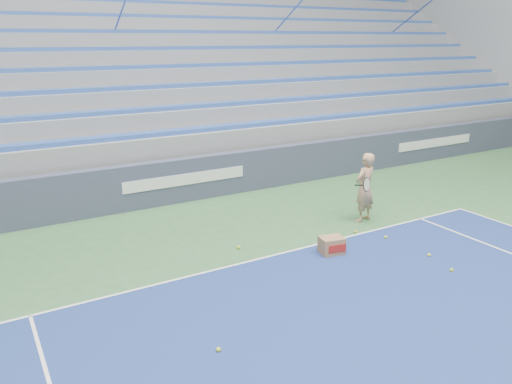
% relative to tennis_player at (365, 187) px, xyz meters
% --- Properties ---
extents(sponsor_barrier, '(30.00, 0.32, 1.10)m').
position_rel_tennis_player_xyz_m(sponsor_barrier, '(-2.91, 3.40, -0.23)').
color(sponsor_barrier, '#393F56').
rests_on(sponsor_barrier, ground).
extents(bleachers, '(31.00, 9.15, 7.30)m').
position_rel_tennis_player_xyz_m(bleachers, '(-2.91, 9.12, 1.57)').
color(bleachers, gray).
rests_on(bleachers, ground).
extents(tennis_player, '(0.93, 0.86, 1.56)m').
position_rel_tennis_player_xyz_m(tennis_player, '(0.00, 0.00, 0.00)').
color(tennis_player, tan).
rests_on(tennis_player, ground).
extents(ball_box, '(0.50, 0.42, 0.33)m').
position_rel_tennis_player_xyz_m(ball_box, '(-1.74, -1.07, -0.62)').
color(ball_box, '#926946').
rests_on(ball_box, ground).
extents(tennis_ball_0, '(0.07, 0.07, 0.07)m').
position_rel_tennis_player_xyz_m(tennis_ball_0, '(-3.17, 0.02, -0.75)').
color(tennis_ball_0, '#C5DC2D').
rests_on(tennis_ball_0, ground).
extents(tennis_ball_1, '(0.07, 0.07, 0.07)m').
position_rel_tennis_player_xyz_m(tennis_ball_1, '(-0.41, -2.76, -0.75)').
color(tennis_ball_1, '#C5DC2D').
rests_on(tennis_ball_1, ground).
extents(tennis_ball_2, '(0.07, 0.07, 0.07)m').
position_rel_tennis_player_xyz_m(tennis_ball_2, '(-0.64, -0.49, -0.75)').
color(tennis_ball_2, '#C5DC2D').
rests_on(tennis_ball_2, ground).
extents(tennis_ball_3, '(0.07, 0.07, 0.07)m').
position_rel_tennis_player_xyz_m(tennis_ball_3, '(-0.31, -1.05, -0.75)').
color(tennis_ball_3, '#C5DC2D').
rests_on(tennis_ball_3, ground).
extents(tennis_ball_4, '(0.07, 0.07, 0.07)m').
position_rel_tennis_player_xyz_m(tennis_ball_4, '(-5.00, -2.80, -0.75)').
color(tennis_ball_4, '#C5DC2D').
rests_on(tennis_ball_4, ground).
extents(tennis_ball_5, '(0.07, 0.07, 0.07)m').
position_rel_tennis_player_xyz_m(tennis_ball_5, '(-0.24, -2.11, -0.75)').
color(tennis_ball_5, '#C5DC2D').
rests_on(tennis_ball_5, ground).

